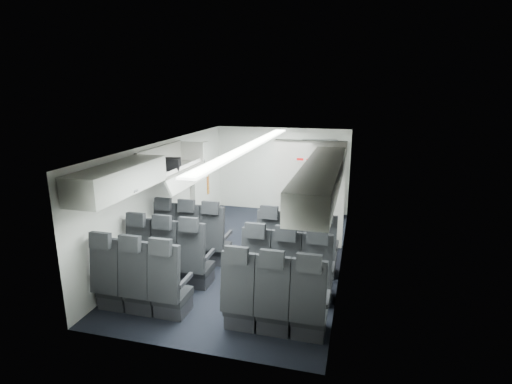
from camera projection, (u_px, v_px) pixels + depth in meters
The scene contains 14 objects.
cabin_shell at pixel (251, 199), 7.42m from camera, with size 3.41×6.01×2.16m.
seat_row_front at pixel (243, 245), 7.10m from camera, with size 3.33×0.56×1.24m.
seat_row_mid at pixel (226, 267), 6.26m from camera, with size 3.33×0.56×1.24m.
seat_row_rear at pixel (205, 295), 5.42m from camera, with size 3.33×0.56×1.24m.
overhead_bin_left_rear at pixel (119, 179), 5.71m from camera, with size 0.53×1.80×0.40m.
overhead_bin_left_front_open at pixel (172, 165), 7.38m from camera, with size 0.64×1.70×0.72m.
overhead_bin_right_rear at pixel (315, 192), 5.01m from camera, with size 0.53×1.80×0.40m.
overhead_bin_right_front at pixel (327, 166), 6.65m from camera, with size 0.53×1.70×0.40m.
bulkhead_partition at pixel (309, 194), 7.94m from camera, with size 1.40×0.15×2.13m.
galley_unit at pixel (318, 179), 9.77m from camera, with size 0.85×0.52×1.90m.
boarding_door at pixel (201, 183), 9.32m from camera, with size 0.12×1.27×1.86m.
flight_attendant at pixel (287, 193), 9.05m from camera, with size 0.58×0.38×1.60m, color black.
carry_on_bag at pixel (169, 165), 7.20m from camera, with size 0.39×0.27×0.24m, color black.
papers at pixel (295, 185), 8.90m from camera, with size 0.19×0.02×0.13m, color white.
Camera 1 is at (1.92, -6.88, 3.14)m, focal length 28.00 mm.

